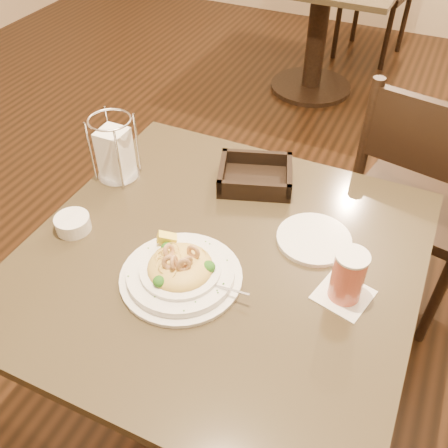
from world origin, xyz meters
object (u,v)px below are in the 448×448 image
at_px(drink_glass, 348,276).
at_px(napkin_caddy, 115,152).
at_px(main_table, 221,314).
at_px(background_table, 320,12).
at_px(dining_chair_near, 419,198).
at_px(side_plate, 314,239).
at_px(pasta_bowl, 181,271).
at_px(butter_ramekin, 73,223).
at_px(bread_basket, 255,177).

height_order(drink_glass, napkin_caddy, napkin_caddy).
distance_m(main_table, background_table, 2.29).
height_order(dining_chair_near, side_plate, dining_chair_near).
height_order(dining_chair_near, pasta_bowl, dining_chair_near).
relative_size(main_table, dining_chair_near, 0.97).
height_order(background_table, dining_chair_near, dining_chair_near).
relative_size(side_plate, butter_ramekin, 2.10).
relative_size(dining_chair_near, bread_basket, 3.93).
bearing_deg(side_plate, background_table, 105.49).
xyz_separation_m(bread_basket, side_plate, (0.21, -0.15, -0.01)).
bearing_deg(napkin_caddy, butter_ramekin, -84.64).
bearing_deg(dining_chair_near, napkin_caddy, 45.84).
bearing_deg(pasta_bowl, bread_basket, 87.20).
distance_m(drink_glass, side_plate, 0.18).
bearing_deg(bread_basket, background_table, 100.73).
xyz_separation_m(dining_chair_near, pasta_bowl, (-0.45, -0.81, 0.25)).
xyz_separation_m(main_table, butter_ramekin, (-0.37, -0.07, 0.25)).
xyz_separation_m(background_table, side_plate, (0.59, -2.12, 0.23)).
xyz_separation_m(drink_glass, bread_basket, (-0.32, 0.29, -0.04)).
bearing_deg(butter_ramekin, bread_basket, 46.92).
distance_m(pasta_bowl, butter_ramekin, 0.32).
bearing_deg(pasta_bowl, drink_glass, 16.86).
relative_size(napkin_caddy, butter_ramekin, 2.14).
distance_m(dining_chair_near, pasta_bowl, 0.96).
bearing_deg(drink_glass, pasta_bowl, -163.14).
xyz_separation_m(dining_chair_near, napkin_caddy, (-0.79, -0.55, 0.30)).
distance_m(dining_chair_near, napkin_caddy, 1.01).
height_order(main_table, butter_ramekin, butter_ramekin).
relative_size(background_table, drink_glass, 6.89).
xyz_separation_m(pasta_bowl, butter_ramekin, (-0.32, 0.03, -0.01)).
xyz_separation_m(main_table, side_plate, (0.19, 0.14, 0.23)).
relative_size(dining_chair_near, pasta_bowl, 3.06).
relative_size(bread_basket, side_plate, 1.31).
relative_size(main_table, butter_ramekin, 10.48).
bearing_deg(bread_basket, dining_chair_near, 44.24).
distance_m(dining_chair_near, drink_glass, 0.77).
distance_m(bread_basket, napkin_caddy, 0.39).
height_order(background_table, side_plate, side_plate).
xyz_separation_m(main_table, bread_basket, (-0.03, 0.29, 0.25)).
bearing_deg(background_table, dining_chair_near, -62.52).
bearing_deg(dining_chair_near, main_table, 71.43).
xyz_separation_m(main_table, drink_glass, (0.29, -0.00, 0.29)).
relative_size(drink_glass, side_plate, 0.74).
relative_size(main_table, bread_basket, 3.80).
distance_m(background_table, bread_basket, 2.02).
bearing_deg(bread_basket, drink_glass, -41.66).
height_order(background_table, drink_glass, drink_glass).
height_order(main_table, dining_chair_near, dining_chair_near).
distance_m(napkin_caddy, butter_ramekin, 0.24).
bearing_deg(butter_ramekin, side_plate, 20.73).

